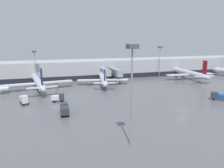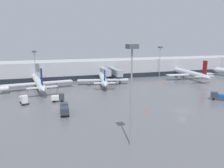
% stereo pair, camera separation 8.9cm
% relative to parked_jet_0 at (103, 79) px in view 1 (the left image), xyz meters
% --- Properties ---
extents(ground_plane, '(320.00, 320.00, 0.00)m').
position_rel_parked_jet_0_xyz_m(ground_plane, '(11.48, -41.43, -2.54)').
color(ground_plane, slate).
extents(terminal_building, '(160.00, 30.06, 9.00)m').
position_rel_parked_jet_0_xyz_m(terminal_building, '(11.44, 20.44, 1.95)').
color(terminal_building, '#B2B2B7').
rests_on(terminal_building, ground_plane).
extents(parked_jet_0, '(22.35, 31.62, 8.08)m').
position_rel_parked_jet_0_xyz_m(parked_jet_0, '(0.00, 0.00, 0.00)').
color(parked_jet_0, silver).
rests_on(parked_jet_0, ground_plane).
extents(parked_jet_1, '(24.66, 31.87, 10.38)m').
position_rel_parked_jet_0_xyz_m(parked_jet_1, '(44.31, -0.96, 0.53)').
color(parked_jet_1, silver).
rests_on(parked_jet_1, ground_plane).
extents(parked_jet_2, '(27.12, 35.06, 9.85)m').
position_rel_parked_jet_0_xyz_m(parked_jet_2, '(-26.90, -1.70, 0.46)').
color(parked_jet_2, silver).
rests_on(parked_jet_2, ground_plane).
extents(service_truck_0, '(2.85, 4.84, 2.93)m').
position_rel_parked_jet_0_xyz_m(service_truck_0, '(-30.89, -21.34, -0.97)').
color(service_truck_0, silver).
rests_on(service_truck_0, ground_plane).
extents(service_truck_1, '(2.51, 5.77, 2.65)m').
position_rel_parked_jet_0_xyz_m(service_truck_1, '(-19.93, -34.70, -0.98)').
color(service_truck_1, '#2D333D').
rests_on(service_truck_1, ground_plane).
extents(service_truck_2, '(4.11, 2.53, 2.65)m').
position_rel_parked_jet_0_xyz_m(service_truck_2, '(-20.66, -21.87, -1.08)').
color(service_truck_2, silver).
rests_on(service_truck_2, ground_plane).
extents(service_truck_3, '(5.59, 5.37, 2.57)m').
position_rel_parked_jet_0_xyz_m(service_truck_3, '(29.59, -35.73, -1.11)').
color(service_truck_3, '#19478C').
rests_on(service_truck_3, ground_plane).
extents(traffic_cone_0, '(0.42, 0.42, 0.76)m').
position_rel_parked_jet_0_xyz_m(traffic_cone_0, '(1.53, -39.57, -2.16)').
color(traffic_cone_0, orange).
rests_on(traffic_cone_0, ground_plane).
extents(traffic_cone_1, '(0.43, 0.43, 0.59)m').
position_rel_parked_jet_0_xyz_m(traffic_cone_1, '(-18.32, -4.37, -2.25)').
color(traffic_cone_1, orange).
rests_on(traffic_cone_1, ground_plane).
extents(traffic_cone_3, '(0.48, 0.48, 0.77)m').
position_rel_parked_jet_0_xyz_m(traffic_cone_3, '(26.68, -4.68, -2.16)').
color(traffic_cone_3, orange).
rests_on(traffic_cone_3, ground_plane).
extents(apron_light_mast_3, '(1.80, 1.80, 15.96)m').
position_rel_parked_jet_0_xyz_m(apron_light_mast_3, '(33.59, 10.52, 10.27)').
color(apron_light_mast_3, gray).
rests_on(apron_light_mast_3, ground_plane).
extents(apron_light_mast_6, '(1.80, 1.80, 18.67)m').
position_rel_parked_jet_0_xyz_m(apron_light_mast_6, '(-9.80, -55.81, 12.15)').
color(apron_light_mast_6, gray).
rests_on(apron_light_mast_6, ground_plane).
extents(apron_light_mast_7, '(1.80, 1.80, 14.84)m').
position_rel_parked_jet_0_xyz_m(apron_light_mast_7, '(-27.99, 8.20, 9.47)').
color(apron_light_mast_7, gray).
rests_on(apron_light_mast_7, ground_plane).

